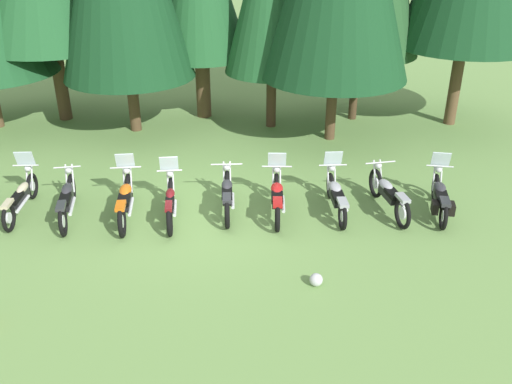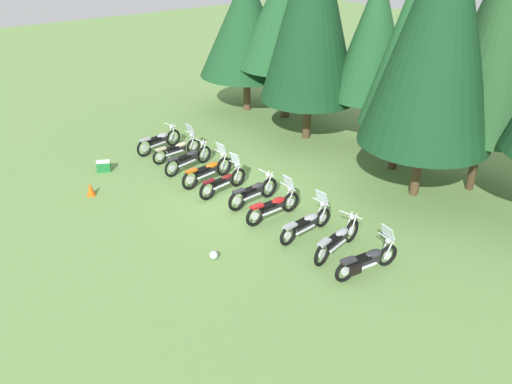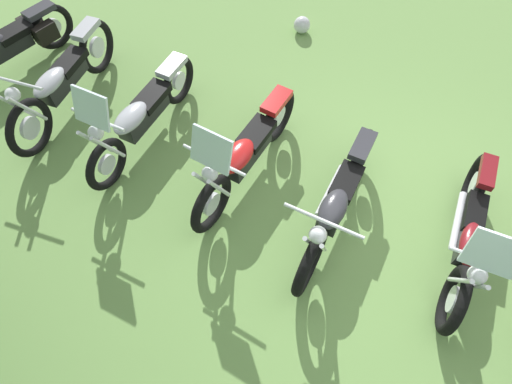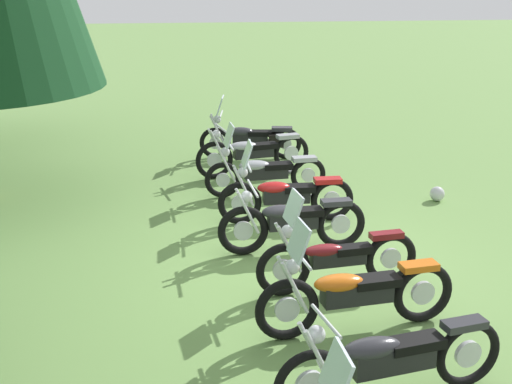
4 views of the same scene
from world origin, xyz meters
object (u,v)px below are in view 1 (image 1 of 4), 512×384
motorcycle_1 (21,196)px  motorcycle_3 (125,199)px  motorcycle_2 (67,199)px  motorcycle_7 (336,195)px  motorcycle_9 (440,197)px  motorcycle_5 (227,195)px  motorcycle_6 (277,197)px  motorcycle_8 (389,194)px  motorcycle_4 (170,202)px  dropped_helmet (316,280)px

motorcycle_1 → motorcycle_3: motorcycle_3 is taller
motorcycle_2 → motorcycle_7: size_ratio=1.06×
motorcycle_1 → motorcycle_9: size_ratio=1.06×
motorcycle_9 → motorcycle_5: bearing=98.4°
motorcycle_6 → motorcycle_7: size_ratio=0.99×
motorcycle_3 → motorcycle_7: (5.01, 0.43, -0.03)m
motorcycle_3 → motorcycle_8: bearing=-93.5°
motorcycle_7 → motorcycle_6: bearing=91.4°
motorcycle_4 → motorcycle_8: 5.23m
motorcycle_1 → motorcycle_4: 3.64m
motorcycle_3 → motorcycle_8: (6.27, 0.51, -0.02)m
motorcycle_1 → motorcycle_2: (1.18, -0.17, 0.02)m
motorcycle_1 → motorcycle_4: (3.64, -0.18, 0.00)m
motorcycle_1 → dropped_helmet: (6.90, -2.74, -0.32)m
motorcycle_1 → motorcycle_8: bearing=-91.7°
motorcycle_1 → motorcycle_6: 6.15m
motorcycle_4 → motorcycle_3: bearing=80.9°
motorcycle_2 → motorcycle_7: bearing=-98.0°
motorcycle_6 → motorcycle_7: motorcycle_6 is taller
motorcycle_4 → motorcycle_9: motorcycle_4 is taller
motorcycle_7 → motorcycle_2: bearing=89.0°
motorcycle_5 → dropped_helmet: size_ratio=8.43×
motorcycle_6 → motorcycle_7: 1.44m
motorcycle_5 → motorcycle_4: bearing=101.3°
motorcycle_5 → motorcycle_6: 1.20m
motorcycle_4 → motorcycle_7: (3.94, 0.45, 0.00)m
motorcycle_4 → motorcycle_8: bearing=-92.1°
motorcycle_4 → motorcycle_7: bearing=-91.4°
motorcycle_4 → dropped_helmet: size_ratio=8.33×
motorcycle_3 → motorcycle_6: (3.58, 0.27, -0.02)m
motorcycle_8 → motorcycle_4: bearing=83.1°
motorcycle_3 → motorcycle_8: size_ratio=1.03×
motorcycle_3 → motorcycle_9: size_ratio=1.10×
motorcycle_5 → dropped_helmet: 3.54m
motorcycle_9 → motorcycle_1: bearing=99.2°
motorcycle_5 → motorcycle_9: 5.10m
motorcycle_2 → motorcycle_5: (3.77, 0.36, -0.01)m
motorcycle_8 → dropped_helmet: motorcycle_8 is taller
motorcycle_3 → motorcycle_2: bearing=82.3°
motorcycle_3 → motorcycle_6: bearing=-93.8°
motorcycle_1 → motorcycle_5: size_ratio=1.05×
motorcycle_2 → motorcycle_6: size_ratio=1.07×
motorcycle_8 → motorcycle_9: motorcycle_9 is taller
motorcycle_8 → motorcycle_7: bearing=80.7°
motorcycle_1 → motorcycle_6: size_ratio=1.03×
motorcycle_3 → motorcycle_9: 7.49m
motorcycle_7 → dropped_helmet: size_ratio=8.57×
motorcycle_4 → motorcycle_7: motorcycle_4 is taller
motorcycle_2 → motorcycle_6: bearing=-98.7°
motorcycle_7 → dropped_helmet: 3.11m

